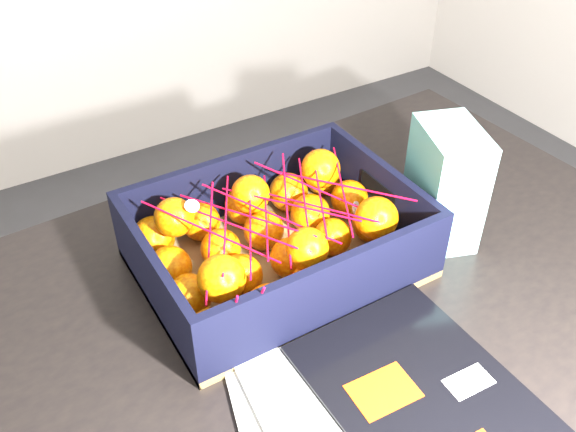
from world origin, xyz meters
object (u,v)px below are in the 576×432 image
magazine_stack (378,421)px  retail_carton (445,184)px  table (306,370)px  produce_crate (277,247)px

magazine_stack → retail_carton: 0.37m
table → retail_carton: size_ratio=6.90×
magazine_stack → produce_crate: size_ratio=0.94×
produce_crate → magazine_stack: bearing=-97.4°
table → produce_crate: produce_crate is taller
magazine_stack → produce_crate: (0.04, 0.29, 0.03)m
produce_crate → table: bearing=-100.4°
table → retail_carton: 0.33m
table → magazine_stack: (-0.02, -0.17, 0.11)m
table → magazine_stack: 0.20m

